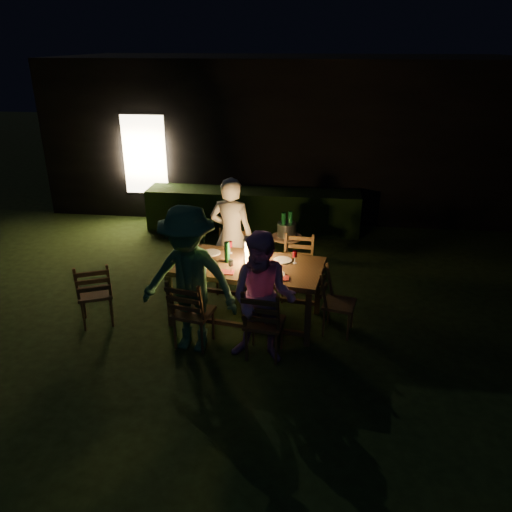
# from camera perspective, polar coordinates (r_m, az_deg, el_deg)

# --- Properties ---
(garden_envelope) EXTENTS (40.00, 40.00, 3.20)m
(garden_envelope) POSITION_cam_1_polar(r_m,az_deg,el_deg) (12.01, 3.53, 14.11)
(garden_envelope) COLOR black
(garden_envelope) RESTS_ON ground
(dining_table) EXTENTS (2.12, 1.27, 0.83)m
(dining_table) POSITION_cam_1_polar(r_m,az_deg,el_deg) (6.55, -1.22, -1.55)
(dining_table) COLOR #52381B
(dining_table) RESTS_ON ground
(chair_near_left) EXTENTS (0.53, 0.55, 1.00)m
(chair_near_left) POSITION_cam_1_polar(r_m,az_deg,el_deg) (6.26, -7.18, -7.71)
(chair_near_left) COLOR #52381B
(chair_near_left) RESTS_ON ground
(chair_near_right) EXTENTS (0.49, 0.52, 0.98)m
(chair_near_right) POSITION_cam_1_polar(r_m,az_deg,el_deg) (6.01, 0.91, -8.95)
(chair_near_right) COLOR #52381B
(chair_near_right) RESTS_ON ground
(chair_far_left) EXTENTS (0.43, 0.46, 0.96)m
(chair_far_left) POSITION_cam_1_polar(r_m,az_deg,el_deg) (7.54, -2.86, -1.95)
(chair_far_left) COLOR #52381B
(chair_far_left) RESTS_ON ground
(chair_far_right) EXTENTS (0.46, 0.49, 0.97)m
(chair_far_right) POSITION_cam_1_polar(r_m,az_deg,el_deg) (7.32, 4.64, -2.80)
(chair_far_right) COLOR #52381B
(chair_far_right) RESTS_ON ground
(chair_end) EXTENTS (0.51, 0.48, 0.91)m
(chair_end) POSITION_cam_1_polar(r_m,az_deg,el_deg) (6.57, 9.25, -6.47)
(chair_end) COLOR #52381B
(chair_end) RESTS_ON ground
(chair_spare) EXTENTS (0.58, 0.60, 0.97)m
(chair_spare) POSITION_cam_1_polar(r_m,az_deg,el_deg) (7.00, -17.75, -5.23)
(chair_spare) COLOR #52381B
(chair_spare) RESTS_ON ground
(person_house_side) EXTENTS (0.69, 0.51, 1.76)m
(person_house_side) POSITION_cam_1_polar(r_m,az_deg,el_deg) (7.35, -2.81, 2.35)
(person_house_side) COLOR beige
(person_house_side) RESTS_ON ground
(person_opp_right) EXTENTS (0.86, 0.71, 1.61)m
(person_opp_right) POSITION_cam_1_polar(r_m,az_deg,el_deg) (5.72, 0.82, -4.93)
(person_opp_right) COLOR #C184BC
(person_opp_right) RESTS_ON ground
(person_opp_left) EXTENTS (1.27, 0.84, 1.84)m
(person_opp_left) POSITION_cam_1_polar(r_m,az_deg,el_deg) (5.92, -7.65, -2.81)
(person_opp_left) COLOR #366D44
(person_opp_left) RESTS_ON ground
(lantern) EXTENTS (0.16, 0.16, 0.35)m
(lantern) POSITION_cam_1_polar(r_m,az_deg,el_deg) (6.49, -0.69, 0.50)
(lantern) COLOR white
(lantern) RESTS_ON dining_table
(plate_far_left) EXTENTS (0.25, 0.25, 0.01)m
(plate_far_left) POSITION_cam_1_polar(r_m,az_deg,el_deg) (6.87, -5.12, 0.39)
(plate_far_left) COLOR white
(plate_far_left) RESTS_ON dining_table
(plate_near_left) EXTENTS (0.25, 0.25, 0.01)m
(plate_near_left) POSITION_cam_1_polar(r_m,az_deg,el_deg) (6.49, -6.44, -1.08)
(plate_near_left) COLOR white
(plate_near_left) RESTS_ON dining_table
(plate_far_right) EXTENTS (0.25, 0.25, 0.01)m
(plate_far_right) POSITION_cam_1_polar(r_m,az_deg,el_deg) (6.61, 3.06, -0.50)
(plate_far_right) COLOR white
(plate_far_right) RESTS_ON dining_table
(plate_near_right) EXTENTS (0.25, 0.25, 0.01)m
(plate_near_right) POSITION_cam_1_polar(r_m,az_deg,el_deg) (6.22, 2.19, -2.08)
(plate_near_right) COLOR white
(plate_near_right) RESTS_ON dining_table
(wineglass_a) EXTENTS (0.06, 0.06, 0.18)m
(wineglass_a) POSITION_cam_1_polar(r_m,az_deg,el_deg) (6.81, -3.00, 0.99)
(wineglass_a) COLOR #59070F
(wineglass_a) RESTS_ON dining_table
(wineglass_b) EXTENTS (0.06, 0.06, 0.18)m
(wineglass_b) POSITION_cam_1_polar(r_m,az_deg,el_deg) (6.61, -7.53, 0.06)
(wineglass_b) COLOR #59070F
(wineglass_b) RESTS_ON dining_table
(wineglass_c) EXTENTS (0.06, 0.06, 0.18)m
(wineglass_c) POSITION_cam_1_polar(r_m,az_deg,el_deg) (6.17, 0.72, -1.49)
(wineglass_c) COLOR #59070F
(wineglass_c) RESTS_ON dining_table
(wineglass_d) EXTENTS (0.06, 0.06, 0.18)m
(wineglass_d) POSITION_cam_1_polar(r_m,az_deg,el_deg) (6.51, 4.46, -0.14)
(wineglass_d) COLOR #59070F
(wineglass_d) RESTS_ON dining_table
(wineglass_e) EXTENTS (0.06, 0.06, 0.18)m
(wineglass_e) POSITION_cam_1_polar(r_m,az_deg,el_deg) (6.25, -2.88, -1.16)
(wineglass_e) COLOR silver
(wineglass_e) RESTS_ON dining_table
(bottle_table) EXTENTS (0.07, 0.07, 0.28)m
(bottle_table) POSITION_cam_1_polar(r_m,az_deg,el_deg) (6.53, -3.34, 0.46)
(bottle_table) COLOR #0F471E
(bottle_table) RESTS_ON dining_table
(napkin_left) EXTENTS (0.18, 0.14, 0.01)m
(napkin_left) POSITION_cam_1_polar(r_m,az_deg,el_deg) (6.28, -3.36, -1.86)
(napkin_left) COLOR red
(napkin_left) RESTS_ON dining_table
(napkin_right) EXTENTS (0.18, 0.14, 0.01)m
(napkin_right) POSITION_cam_1_polar(r_m,az_deg,el_deg) (6.13, 2.93, -2.51)
(napkin_right) COLOR red
(napkin_right) RESTS_ON dining_table
(phone) EXTENTS (0.14, 0.07, 0.01)m
(phone) POSITION_cam_1_polar(r_m,az_deg,el_deg) (6.45, -7.27, -1.32)
(phone) COLOR black
(phone) RESTS_ON dining_table
(side_table) EXTENTS (0.49, 0.49, 0.65)m
(side_table) POSITION_cam_1_polar(r_m,az_deg,el_deg) (7.98, 3.50, 1.77)
(side_table) COLOR #8C6546
(side_table) RESTS_ON ground
(ice_bucket) EXTENTS (0.30, 0.30, 0.22)m
(ice_bucket) POSITION_cam_1_polar(r_m,az_deg,el_deg) (7.92, 3.53, 3.03)
(ice_bucket) COLOR #A5A8AD
(ice_bucket) RESTS_ON side_table
(bottle_bucket_a) EXTENTS (0.07, 0.07, 0.32)m
(bottle_bucket_a) POSITION_cam_1_polar(r_m,az_deg,el_deg) (7.87, 3.16, 3.29)
(bottle_bucket_a) COLOR #0F471E
(bottle_bucket_a) RESTS_ON side_table
(bottle_bucket_b) EXTENTS (0.07, 0.07, 0.32)m
(bottle_bucket_b) POSITION_cam_1_polar(r_m,az_deg,el_deg) (7.94, 3.92, 3.45)
(bottle_bucket_b) COLOR #0F471E
(bottle_bucket_b) RESTS_ON side_table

